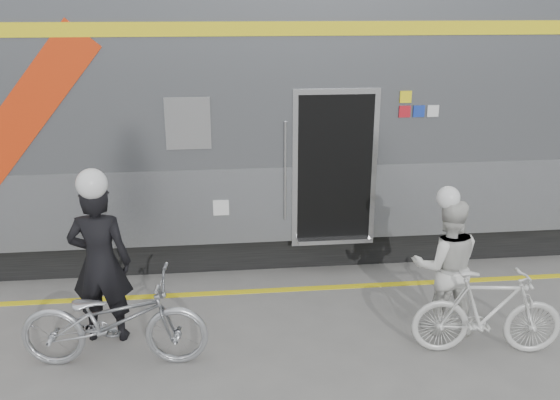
{
  "coord_description": "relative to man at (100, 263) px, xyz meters",
  "views": [
    {
      "loc": [
        -0.93,
        -5.15,
        3.78
      ],
      "look_at": [
        -0.18,
        1.6,
        1.5
      ],
      "focal_mm": 38.0,
      "sensor_mm": 36.0,
      "label": 1
    }
  ],
  "objects": [
    {
      "name": "ground",
      "position": [
        2.29,
        -1.18,
        -0.96
      ],
      "size": [
        90.0,
        90.0,
        0.0
      ],
      "primitive_type": "plane",
      "color": "slate",
      "rests_on": "ground"
    },
    {
      "name": "train",
      "position": [
        0.8,
        3.01,
        1.09
      ],
      "size": [
        24.0,
        3.17,
        4.1
      ],
      "color": "black",
      "rests_on": "ground"
    },
    {
      "name": "safety_strip",
      "position": [
        2.29,
        0.97,
        -0.96
      ],
      "size": [
        24.0,
        0.12,
        0.01
      ],
      "primitive_type": "cube",
      "color": "yellow",
      "rests_on": "ground"
    },
    {
      "name": "man",
      "position": [
        0.0,
        0.0,
        0.0
      ],
      "size": [
        0.73,
        0.51,
        1.92
      ],
      "primitive_type": "imported",
      "rotation": [
        0.0,
        0.0,
        3.06
      ],
      "color": "black",
      "rests_on": "ground"
    },
    {
      "name": "bicycle_left",
      "position": [
        0.2,
        -0.55,
        -0.43
      ],
      "size": [
        2.06,
        0.86,
        1.06
      ],
      "primitive_type": "imported",
      "rotation": [
        0.0,
        0.0,
        1.49
      ],
      "color": "#ABADB3",
      "rests_on": "ground"
    },
    {
      "name": "woman",
      "position": [
        3.99,
        -0.24,
        -0.13
      ],
      "size": [
        0.88,
        0.73,
        1.66
      ],
      "primitive_type": "imported",
      "rotation": [
        0.0,
        0.0,
        3.01
      ],
      "color": "silver",
      "rests_on": "ground"
    },
    {
      "name": "bicycle_right",
      "position": [
        4.29,
        -0.79,
        -0.46
      ],
      "size": [
        1.72,
        0.69,
        1.01
      ],
      "primitive_type": "imported",
      "rotation": [
        0.0,
        0.0,
        1.44
      ],
      "color": "silver",
      "rests_on": "ground"
    },
    {
      "name": "helmet_man",
      "position": [
        0.0,
        0.0,
        1.13
      ],
      "size": [
        0.33,
        0.33,
        0.33
      ],
      "primitive_type": "sphere",
      "color": "white",
      "rests_on": "man"
    },
    {
      "name": "helmet_woman",
      "position": [
        3.99,
        -0.24,
        0.83
      ],
      "size": [
        0.27,
        0.27,
        0.27
      ],
      "primitive_type": "sphere",
      "color": "white",
      "rests_on": "woman"
    }
  ]
}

